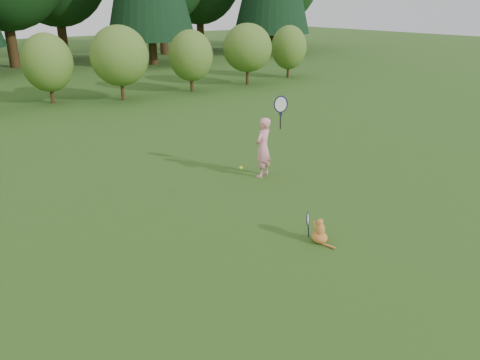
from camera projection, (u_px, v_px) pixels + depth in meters
ground at (258, 234)px, 8.04m from camera, size 100.00×100.00×0.00m
shrub_row at (41, 69)px, 17.31m from camera, size 28.00×3.00×2.80m
child at (264, 146)px, 10.44m from camera, size 0.79×0.50×2.04m
cat at (319, 230)px, 7.70m from camera, size 0.38×0.59×0.59m
tennis_ball at (241, 168)px, 8.86m from camera, size 0.07×0.07×0.07m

